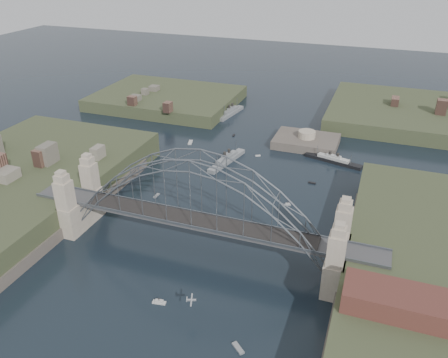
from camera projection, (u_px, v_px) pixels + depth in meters
ground at (198, 250)px, 106.64m from camera, size 500.00×500.00×0.00m
bridge at (196, 205)px, 100.91m from camera, size 84.00×13.80×24.60m
shore_west at (3, 201)px, 123.09m from camera, size 50.50×90.00×12.00m
headland_nw at (167, 103)px, 202.08m from camera, size 60.00×45.00×9.00m
headland_ne at (419, 119)px, 182.63m from camera, size 70.00×55.00×9.50m
fort_island at (306, 146)px, 161.38m from camera, size 22.00×16.00×9.40m
wharf_shed at (403, 303)px, 77.01m from camera, size 20.00×8.00×4.00m
naval_cruiser_near at (227, 160)px, 148.26m from camera, size 6.57×19.51×5.82m
naval_cruiser_far at (231, 113)px, 188.96m from camera, size 5.44×18.56×6.21m
ocean_liner at (333, 160)px, 148.63m from camera, size 19.31×7.62×4.74m
aeroplane at (190, 300)px, 85.19m from camera, size 1.95×3.37×0.51m
small_boat_a at (157, 196)px, 129.02m from camera, size 0.85×2.57×0.45m
small_boat_b at (288, 205)px, 124.50m from camera, size 1.91×1.24×1.43m
small_boat_c at (159, 302)px, 90.93m from camera, size 2.84×1.29×1.43m
small_boat_d at (312, 183)px, 135.90m from camera, size 2.24×0.89×0.45m
small_boat_e at (190, 142)px, 163.13m from camera, size 2.27×4.11×0.45m
small_boat_f at (258, 156)px, 153.06m from camera, size 1.81×1.41×0.45m
small_boat_g at (238, 348)px, 80.80m from camera, size 2.84×2.63×0.45m
small_boat_h at (234, 135)px, 169.10m from camera, size 0.95×2.12×0.45m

